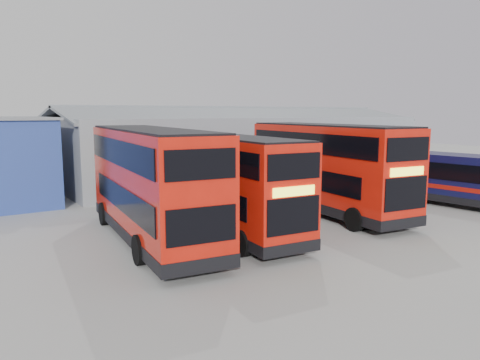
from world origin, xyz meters
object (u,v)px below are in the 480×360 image
(double_decker_right, at_px, (326,169))
(double_decker_centre, at_px, (228,185))
(maintenance_shed, at_px, (241,146))
(double_decker_left, at_px, (151,186))

(double_decker_right, bearing_deg, double_decker_centre, -168.30)
(maintenance_shed, distance_m, double_decker_centre, 18.89)
(maintenance_shed, height_order, double_decker_centre, maintenance_shed)
(double_decker_centre, distance_m, double_decker_right, 6.62)
(double_decker_left, bearing_deg, maintenance_shed, -127.13)
(maintenance_shed, relative_size, double_decker_centre, 2.90)
(maintenance_shed, bearing_deg, double_decker_centre, -125.83)
(maintenance_shed, distance_m, double_decker_left, 20.80)
(maintenance_shed, xyz_separation_m, double_decker_centre, (-11.06, -15.31, -0.43))
(double_decker_left, bearing_deg, double_decker_right, -172.23)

